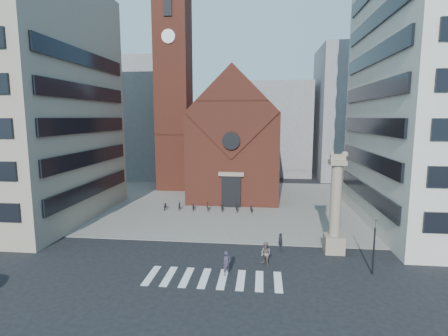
% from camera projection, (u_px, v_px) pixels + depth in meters
% --- Properties ---
extents(ground, '(120.00, 120.00, 0.00)m').
position_uv_depth(ground, '(212.00, 261.00, 27.81)').
color(ground, black).
rests_on(ground, ground).
extents(piazza, '(46.00, 30.00, 0.05)m').
position_uv_depth(piazza, '(233.00, 203.00, 46.49)').
color(piazza, gray).
rests_on(piazza, ground).
extents(zebra_crossing, '(10.20, 3.20, 0.01)m').
position_uv_depth(zebra_crossing, '(213.00, 279.00, 24.80)').
color(zebra_crossing, white).
rests_on(zebra_crossing, ground).
extents(church, '(12.00, 16.65, 18.00)m').
position_uv_depth(church, '(236.00, 140.00, 51.28)').
color(church, brown).
rests_on(church, ground).
extents(campanile, '(5.50, 5.50, 31.20)m').
position_uv_depth(campanile, '(174.00, 89.00, 54.17)').
color(campanile, brown).
rests_on(campanile, ground).
extents(building_left, '(18.00, 20.00, 26.00)m').
position_uv_depth(building_left, '(9.00, 102.00, 38.40)').
color(building_left, gray).
rests_on(building_left, ground).
extents(bg_block_left, '(16.00, 14.00, 22.00)m').
position_uv_depth(bg_block_left, '(140.00, 119.00, 67.76)').
color(bg_block_left, gray).
rests_on(bg_block_left, ground).
extents(bg_block_mid, '(14.00, 12.00, 18.00)m').
position_uv_depth(bg_block_mid, '(274.00, 129.00, 70.11)').
color(bg_block_mid, gray).
rests_on(bg_block_mid, ground).
extents(bg_block_right, '(16.00, 14.00, 24.00)m').
position_uv_depth(bg_block_right, '(361.00, 114.00, 64.97)').
color(bg_block_right, gray).
rests_on(bg_block_right, ground).
extents(lion_column, '(1.63, 1.60, 8.68)m').
position_uv_depth(lion_column, '(335.00, 213.00, 29.16)').
color(lion_column, gray).
rests_on(lion_column, ground).
extents(traffic_light, '(0.13, 0.16, 4.30)m').
position_uv_depth(traffic_light, '(374.00, 244.00, 25.18)').
color(traffic_light, black).
rests_on(traffic_light, ground).
extents(pedestrian_0, '(0.77, 0.76, 1.79)m').
position_uv_depth(pedestrian_0, '(227.00, 263.00, 25.26)').
color(pedestrian_0, '#312C3D').
rests_on(pedestrian_0, ground).
extents(pedestrian_1, '(1.10, 1.07, 1.79)m').
position_uv_depth(pedestrian_1, '(266.00, 254.00, 26.99)').
color(pedestrian_1, '#665451').
rests_on(pedestrian_1, ground).
extents(pedestrian_2, '(0.56, 0.99, 1.59)m').
position_uv_depth(pedestrian_2, '(280.00, 242.00, 29.80)').
color(pedestrian_2, '#2B2C34').
rests_on(pedestrian_2, ground).
extents(scooter_0, '(0.85, 1.81, 0.91)m').
position_uv_depth(scooter_0, '(165.00, 206.00, 43.22)').
color(scooter_0, black).
rests_on(scooter_0, piazza).
extents(scooter_1, '(0.71, 1.74, 1.01)m').
position_uv_depth(scooter_1, '(179.00, 206.00, 43.02)').
color(scooter_1, black).
rests_on(scooter_1, piazza).
extents(scooter_2, '(0.85, 1.81, 0.91)m').
position_uv_depth(scooter_2, '(194.00, 206.00, 42.83)').
color(scooter_2, black).
rests_on(scooter_2, piazza).
extents(scooter_3, '(0.71, 1.74, 1.01)m').
position_uv_depth(scooter_3, '(208.00, 206.00, 42.63)').
color(scooter_3, black).
rests_on(scooter_3, piazza).
extents(scooter_4, '(0.85, 1.81, 0.91)m').
position_uv_depth(scooter_4, '(222.00, 207.00, 42.44)').
color(scooter_4, black).
rests_on(scooter_4, piazza).
extents(scooter_5, '(0.71, 1.74, 1.01)m').
position_uv_depth(scooter_5, '(237.00, 207.00, 42.24)').
color(scooter_5, black).
rests_on(scooter_5, piazza).
extents(scooter_6, '(0.85, 1.81, 0.91)m').
position_uv_depth(scooter_6, '(251.00, 208.00, 42.05)').
color(scooter_6, black).
rests_on(scooter_6, piazza).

